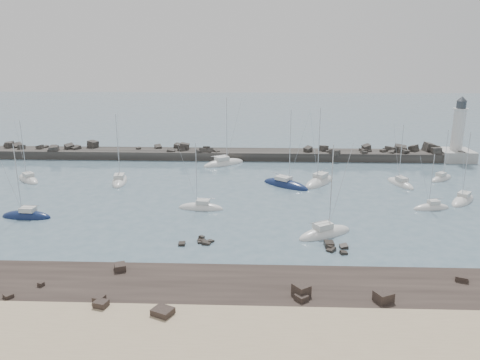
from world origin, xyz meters
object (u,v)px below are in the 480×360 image
(lighthouse, at_px, (456,146))
(sailboat_10, at_px, (400,184))
(sailboat_9, at_px, (431,208))
(sailboat_12, at_px, (441,179))
(sailboat_1, at_px, (28,180))
(sailboat_2, at_px, (27,216))
(sailboat_7, at_px, (325,234))
(sailboat_5, at_px, (201,208))
(sailboat_8, at_px, (285,185))
(sailboat_4, at_px, (224,164))
(sailboat_3, at_px, (120,181))
(sailboat_11, at_px, (463,201))
(sailboat_6, at_px, (319,183))

(lighthouse, relative_size, sailboat_10, 1.25)
(sailboat_9, xyz_separation_m, sailboat_12, (7.81, 16.96, 0.00))
(lighthouse, bearing_deg, sailboat_1, -167.08)
(sailboat_2, height_order, sailboat_7, sailboat_7)
(sailboat_7, bearing_deg, sailboat_1, 154.61)
(lighthouse, height_order, sailboat_1, lighthouse)
(sailboat_5, distance_m, sailboat_10, 37.30)
(lighthouse, height_order, sailboat_8, lighthouse)
(sailboat_2, height_order, sailboat_4, sailboat_4)
(sailboat_3, relative_size, sailboat_7, 1.02)
(sailboat_8, relative_size, sailboat_12, 1.45)
(sailboat_10, bearing_deg, sailboat_5, -157.18)
(sailboat_5, bearing_deg, sailboat_2, -169.26)
(sailboat_2, height_order, sailboat_11, sailboat_11)
(sailboat_10, bearing_deg, sailboat_6, 178.65)
(lighthouse, xyz_separation_m, sailboat_5, (-51.93, -34.42, -2.96))
(sailboat_9, distance_m, sailboat_11, 7.40)
(sailboat_1, relative_size, sailboat_3, 0.90)
(sailboat_6, distance_m, sailboat_12, 23.47)
(lighthouse, xyz_separation_m, sailboat_12, (-8.84, -16.19, -2.96))
(sailboat_6, xyz_separation_m, sailboat_10, (14.51, -0.34, -0.01))
(sailboat_3, bearing_deg, sailboat_7, -35.09)
(sailboat_6, height_order, sailboat_9, sailboat_6)
(sailboat_5, bearing_deg, sailboat_9, 2.07)
(lighthouse, height_order, sailboat_9, lighthouse)
(sailboat_7, relative_size, sailboat_12, 1.29)
(sailboat_3, relative_size, sailboat_10, 1.15)
(sailboat_4, xyz_separation_m, sailboat_8, (12.15, -15.38, -0.01))
(sailboat_4, height_order, sailboat_5, sailboat_4)
(lighthouse, bearing_deg, sailboat_7, -127.88)
(sailboat_3, xyz_separation_m, sailboat_4, (18.18, 14.13, 0.01))
(lighthouse, relative_size, sailboat_4, 0.96)
(sailboat_6, xyz_separation_m, sailboat_8, (-6.23, -1.79, -0.02))
(sailboat_3, height_order, sailboat_9, sailboat_3)
(lighthouse, relative_size, sailboat_2, 1.23)
(sailboat_1, relative_size, sailboat_4, 0.79)
(sailboat_8, xyz_separation_m, sailboat_12, (29.45, 5.21, -0.00))
(lighthouse, distance_m, sailboat_11, 31.21)
(sailboat_4, bearing_deg, lighthouse, 6.80)
(sailboat_7, distance_m, sailboat_11, 28.30)
(sailboat_10, xyz_separation_m, sailboat_12, (8.71, 3.76, -0.00))
(sailboat_8, relative_size, sailboat_10, 1.26)
(sailboat_3, height_order, sailboat_7, sailboat_3)
(sailboat_1, height_order, sailboat_4, sailboat_4)
(sailboat_3, bearing_deg, sailboat_4, 37.85)
(sailboat_11, bearing_deg, sailboat_6, 155.96)
(sailboat_3, xyz_separation_m, sailboat_12, (59.78, 3.96, -0.00))
(sailboat_6, xyz_separation_m, sailboat_12, (23.22, 3.42, -0.02))
(sailboat_7, height_order, sailboat_9, sailboat_7)
(sailboat_3, height_order, sailboat_11, sailboat_3)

